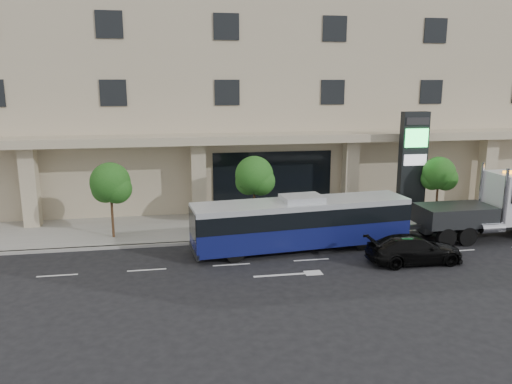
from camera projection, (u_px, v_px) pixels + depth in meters
ground at (303, 250)px, 26.18m from camera, size 120.00×120.00×0.00m
sidewalk at (282, 223)px, 30.98m from camera, size 120.00×6.00×0.15m
curb at (294, 237)px, 28.09m from camera, size 120.00×0.30×0.15m
convention_center at (254, 65)px, 38.89m from camera, size 60.00×17.60×20.00m
tree_left at (111, 185)px, 27.29m from camera, size 2.27×2.20×4.22m
tree_mid at (255, 178)px, 28.61m from camera, size 2.28×2.20×4.38m
tree_right at (439, 176)px, 30.59m from camera, size 2.10×2.00×4.04m
city_bus at (301, 222)px, 26.06m from camera, size 11.65×3.55×2.90m
tow_truck at (495, 208)px, 27.89m from camera, size 9.19×2.42×4.19m
black_sedan at (414, 249)px, 24.24m from camera, size 4.71×1.92×1.36m
signage_pylon at (412, 166)px, 30.96m from camera, size 1.69×0.63×6.75m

